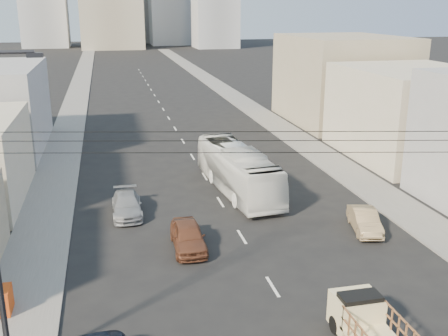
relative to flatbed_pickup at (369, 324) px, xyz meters
name	(u,v)px	position (x,y,z in m)	size (l,w,h in m)	color
sidewalk_left	(77,96)	(-13.99, 67.40, -1.03)	(3.50, 180.00, 0.12)	slate
sidewalk_right	(225,91)	(9.51, 67.40, -1.03)	(3.50, 180.00, 0.12)	slate
lane_dashes	(166,114)	(-2.24, 50.40, -1.09)	(0.15, 104.00, 0.01)	silver
flatbed_pickup	(369,324)	(0.00, 0.00, 0.00)	(1.95, 4.41, 1.90)	beige
city_bus	(238,170)	(-0.51, 19.38, 0.58)	(2.81, 12.02, 3.35)	silver
sedan_brown	(188,236)	(-5.62, 10.57, -0.34)	(1.78, 4.42, 1.51)	brown
sedan_tan	(365,221)	(5.32, 10.64, -0.43)	(1.41, 4.05, 1.34)	#9A7F5A
sedan_grey	(127,205)	(-8.77, 16.50, -0.42)	(1.89, 4.65, 1.35)	gray
overhead_wires	(341,141)	(-2.24, -1.10, 7.87)	(23.01, 5.02, 0.72)	black
bldg_right_mid	(412,113)	(17.26, 25.40, 2.91)	(11.00, 14.00, 8.00)	#C1B99B
bldg_right_far	(342,79)	(17.76, 41.40, 3.91)	(12.00, 16.00, 10.00)	gray
midrise_east	(215,5)	(27.76, 162.40, 12.91)	(14.00, 14.00, 28.00)	#989BA0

